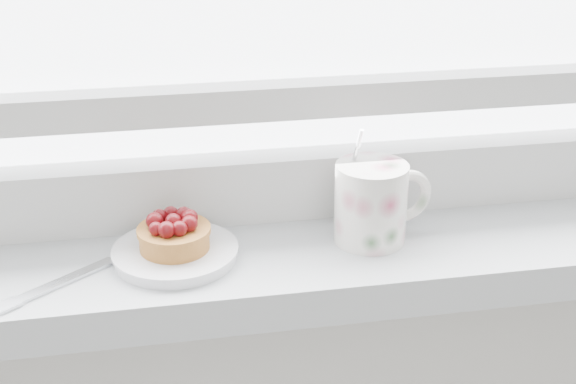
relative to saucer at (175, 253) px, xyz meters
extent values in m
cube|color=silver|center=(0.09, 0.02, -0.03)|extent=(1.60, 0.20, 0.04)
cube|color=silver|center=(0.09, 0.09, 0.03)|extent=(1.30, 0.05, 0.07)
cube|color=silver|center=(0.09, 0.09, 0.12)|extent=(1.30, 0.04, 0.04)
cylinder|color=white|center=(0.00, 0.00, 0.00)|extent=(0.12, 0.12, 0.01)
cylinder|color=#965820|center=(0.00, 0.00, 0.02)|extent=(0.07, 0.07, 0.02)
cylinder|color=#965820|center=(0.00, 0.00, 0.03)|extent=(0.07, 0.07, 0.01)
sphere|color=#400306|center=(0.00, 0.00, 0.03)|extent=(0.02, 0.02, 0.02)
sphere|color=#400306|center=(0.02, 0.00, 0.04)|extent=(0.02, 0.02, 0.02)
sphere|color=#400306|center=(0.01, 0.01, 0.04)|extent=(0.02, 0.02, 0.02)
sphere|color=#400306|center=(0.00, 0.02, 0.03)|extent=(0.02, 0.02, 0.02)
sphere|color=#400306|center=(-0.01, 0.01, 0.03)|extent=(0.01, 0.01, 0.01)
sphere|color=#400306|center=(-0.02, 0.00, 0.04)|extent=(0.02, 0.02, 0.02)
sphere|color=#400306|center=(-0.02, -0.01, 0.03)|extent=(0.01, 0.01, 0.01)
sphere|color=#400306|center=(-0.01, -0.02, 0.04)|extent=(0.02, 0.02, 0.02)
sphere|color=#400306|center=(0.00, -0.02, 0.03)|extent=(0.02, 0.02, 0.02)
sphere|color=#400306|center=(0.01, -0.01, 0.04)|extent=(0.02, 0.02, 0.02)
cylinder|color=white|center=(0.20, 0.00, 0.04)|extent=(0.08, 0.08, 0.08)
cylinder|color=black|center=(0.20, 0.00, 0.07)|extent=(0.06, 0.06, 0.01)
torus|color=white|center=(0.24, 0.01, 0.04)|extent=(0.06, 0.02, 0.06)
cylinder|color=silver|center=(0.19, 0.02, 0.09)|extent=(0.01, 0.02, 0.05)
cube|color=silver|center=(-0.11, -0.03, 0.00)|extent=(0.10, 0.08, 0.00)
cube|color=silver|center=(-0.15, -0.06, 0.00)|extent=(0.03, 0.03, 0.00)
cube|color=silver|center=(-0.05, 0.01, 0.00)|extent=(0.02, 0.02, 0.00)
cube|color=silver|center=(-0.03, 0.03, 0.00)|extent=(0.04, 0.04, 0.00)
cube|color=silver|center=(0.00, 0.04, 0.00)|extent=(0.03, 0.02, 0.00)
cube|color=silver|center=(0.00, 0.04, 0.00)|extent=(0.03, 0.02, 0.00)
cube|color=silver|center=(-0.01, 0.05, 0.00)|extent=(0.03, 0.02, 0.00)
cube|color=silver|center=(-0.01, 0.06, 0.00)|extent=(0.03, 0.02, 0.00)
camera|label=1|loc=(-0.02, -0.70, 0.38)|focal=50.00mm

